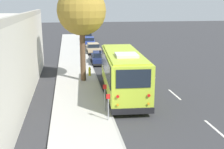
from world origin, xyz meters
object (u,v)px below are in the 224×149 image
(parked_sedan_blue, at_px, (89,41))
(parked_sedan_navy, at_px, (100,58))
(parked_sedan_tan, at_px, (93,48))
(sign_post_near, at_px, (108,107))
(fire_hydrant, at_px, (90,71))
(shuttle_bus, at_px, (123,72))
(sign_post_far, at_px, (105,97))
(parked_sedan_black, at_px, (87,37))
(street_tree, at_px, (81,8))

(parked_sedan_blue, bearing_deg, parked_sedan_navy, -176.37)
(parked_sedan_tan, bearing_deg, parked_sedan_blue, -0.80)
(sign_post_near, bearing_deg, parked_sedan_blue, -2.44)
(parked_sedan_navy, bearing_deg, parked_sedan_tan, 3.89)
(parked_sedan_navy, relative_size, fire_hydrant, 5.33)
(shuttle_bus, height_order, parked_sedan_tan, shuttle_bus)
(shuttle_bus, xyz_separation_m, sign_post_far, (-3.09, 1.73, -0.81))
(parked_sedan_navy, distance_m, parked_sedan_black, 20.33)
(parked_sedan_tan, xyz_separation_m, sign_post_far, (-21.78, 1.26, 0.41))
(fire_hydrant, bearing_deg, sign_post_near, -178.60)
(parked_sedan_black, xyz_separation_m, street_tree, (-27.71, 2.33, 5.63))
(shuttle_bus, relative_size, parked_sedan_tan, 1.99)
(parked_sedan_blue, height_order, sign_post_far, sign_post_far)
(sign_post_near, xyz_separation_m, sign_post_far, (1.45, 0.00, 0.06))
(shuttle_bus, bearing_deg, street_tree, 34.99)
(parked_sedan_black, bearing_deg, parked_sedan_tan, -178.11)
(parked_sedan_black, bearing_deg, parked_sedan_blue, -178.56)
(street_tree, bearing_deg, sign_post_near, -174.10)
(street_tree, xyz_separation_m, sign_post_far, (-7.35, -0.91, -5.22))
(parked_sedan_navy, relative_size, sign_post_far, 2.57)
(parked_sedan_black, relative_size, fire_hydrant, 5.87)
(street_tree, height_order, sign_post_near, street_tree)
(parked_sedan_navy, relative_size, parked_sedan_blue, 0.94)
(sign_post_near, bearing_deg, fire_hydrant, 1.40)
(parked_sedan_tan, height_order, sign_post_far, sign_post_far)
(parked_sedan_blue, relative_size, sign_post_far, 2.74)
(street_tree, xyz_separation_m, fire_hydrant, (1.40, -0.66, -5.69))
(sign_post_far, relative_size, fire_hydrant, 2.07)
(shuttle_bus, height_order, street_tree, street_tree)
(parked_sedan_blue, relative_size, sign_post_near, 2.97)
(shuttle_bus, xyz_separation_m, fire_hydrant, (5.65, 1.98, -1.27))
(parked_sedan_tan, height_order, street_tree, street_tree)
(parked_sedan_black, distance_m, sign_post_far, 35.10)
(shuttle_bus, xyz_separation_m, parked_sedan_tan, (18.68, 0.48, -1.22))
(parked_sedan_black, xyz_separation_m, fire_hydrant, (-26.31, 1.67, -0.05))
(parked_sedan_navy, height_order, parked_sedan_tan, parked_sedan_navy)
(parked_sedan_tan, height_order, parked_sedan_blue, parked_sedan_tan)
(parked_sedan_tan, bearing_deg, shuttle_bus, -178.99)
(parked_sedan_blue, bearing_deg, street_tree, 177.64)
(shuttle_bus, distance_m, parked_sedan_blue, 26.13)
(fire_hydrant, bearing_deg, parked_sedan_navy, -15.01)
(parked_sedan_navy, bearing_deg, sign_post_near, 178.33)
(shuttle_bus, distance_m, street_tree, 6.68)
(shuttle_bus, bearing_deg, sign_post_far, 153.90)
(shuttle_bus, bearing_deg, sign_post_near, 162.26)
(parked_sedan_blue, distance_m, parked_sedan_black, 5.87)
(shuttle_bus, relative_size, parked_sedan_blue, 1.91)
(parked_sedan_blue, xyz_separation_m, sign_post_near, (-30.64, 1.30, 0.37))
(street_tree, bearing_deg, parked_sedan_tan, -8.55)
(parked_sedan_navy, distance_m, fire_hydrant, 6.19)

